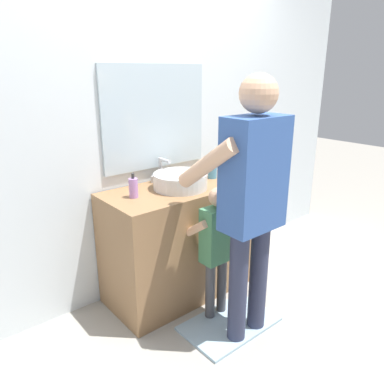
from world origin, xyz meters
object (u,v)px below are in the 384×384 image
object	(u,v)px
child_toddler	(216,242)
adult_parent	(251,191)
soap_bottle	(133,188)
toothbrush_cup	(212,171)

from	to	relation	value
child_toddler	adult_parent	world-z (taller)	adult_parent
soap_bottle	adult_parent	distance (m)	0.78
toothbrush_cup	adult_parent	size ratio (longest dim) A/B	0.13
soap_bottle	toothbrush_cup	bearing A→B (deg)	0.44
toothbrush_cup	soap_bottle	distance (m)	0.71
toothbrush_cup	soap_bottle	size ratio (longest dim) A/B	1.25
soap_bottle	adult_parent	xyz separation A→B (m)	(0.39, -0.68, 0.07)
adult_parent	soap_bottle	bearing A→B (deg)	119.82
soap_bottle	adult_parent	world-z (taller)	adult_parent
soap_bottle	child_toddler	bearing A→B (deg)	-49.39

